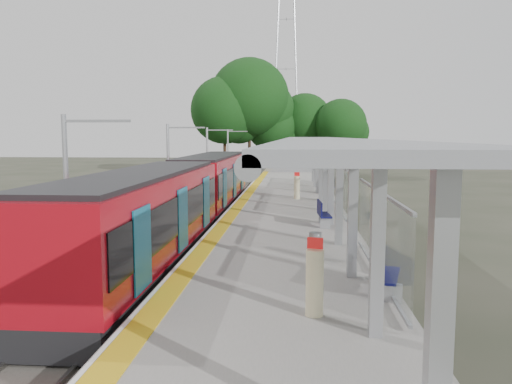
# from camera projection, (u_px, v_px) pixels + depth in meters

# --- Properties ---
(trackbed) EXTENTS (3.00, 70.00, 0.24)m
(trackbed) POSITION_uv_depth(u_px,v_px,m) (205.00, 219.00, 27.89)
(trackbed) COLOR #59544C
(trackbed) RESTS_ON ground
(platform) EXTENTS (6.00, 50.00, 1.00)m
(platform) POSITION_uv_depth(u_px,v_px,m) (286.00, 214.00, 27.50)
(platform) COLOR gray
(platform) RESTS_ON ground
(tactile_strip) EXTENTS (0.60, 50.00, 0.02)m
(tactile_strip) POSITION_uv_depth(u_px,v_px,m) (240.00, 204.00, 27.64)
(tactile_strip) COLOR gold
(tactile_strip) RESTS_ON platform
(end_fence) EXTENTS (6.00, 0.10, 1.20)m
(end_fence) POSITION_uv_depth(u_px,v_px,m) (290.00, 166.00, 52.09)
(end_fence) COLOR #9EA0A5
(end_fence) RESTS_ON platform
(train) EXTENTS (2.74, 27.60, 3.62)m
(train) POSITION_uv_depth(u_px,v_px,m) (188.00, 194.00, 23.20)
(train) COLOR black
(train) RESTS_ON ground
(canopy) EXTENTS (3.27, 38.00, 3.66)m
(canopy) POSITION_uv_depth(u_px,v_px,m) (320.00, 148.00, 23.18)
(canopy) COLOR #9EA0A5
(canopy) RESTS_ON platform
(pylon) EXTENTS (8.00, 4.00, 38.00)m
(pylon) POSITION_uv_depth(u_px,v_px,m) (286.00, 44.00, 78.00)
(pylon) COLOR #9EA0A5
(pylon) RESTS_ON ground
(tree_cluster) EXTENTS (20.57, 12.01, 13.85)m
(tree_cluster) POSITION_uv_depth(u_px,v_px,m) (265.00, 110.00, 59.08)
(tree_cluster) COLOR #382316
(tree_cluster) RESTS_ON ground
(catenary_masts) EXTENTS (2.08, 48.16, 5.40)m
(catenary_masts) POSITION_uv_depth(u_px,v_px,m) (170.00, 171.00, 26.71)
(catenary_masts) COLOR #9EA0A5
(catenary_masts) RESTS_ON ground
(bench_near) EXTENTS (0.85, 1.61, 1.05)m
(bench_near) POSITION_uv_depth(u_px,v_px,m) (384.00, 272.00, 11.87)
(bench_near) COLOR #0D0E43
(bench_near) RESTS_ON platform
(bench_mid) EXTENTS (0.57, 1.57, 1.05)m
(bench_mid) POSITION_uv_depth(u_px,v_px,m) (322.00, 213.00, 20.95)
(bench_mid) COLOR #0D0E43
(bench_mid) RESTS_ON platform
(bench_far) EXTENTS (0.95, 1.52, 1.00)m
(bench_far) POSITION_uv_depth(u_px,v_px,m) (326.00, 185.00, 32.69)
(bench_far) COLOR #0D0E43
(bench_far) RESTS_ON platform
(info_pillar_near) EXTENTS (0.38, 0.38, 1.67)m
(info_pillar_near) POSITION_uv_depth(u_px,v_px,m) (315.00, 282.00, 10.45)
(info_pillar_near) COLOR beige
(info_pillar_near) RESTS_ON platform
(info_pillar_far) EXTENTS (0.36, 0.36, 1.61)m
(info_pillar_far) POSITION_uv_depth(u_px,v_px,m) (297.00, 187.00, 29.83)
(info_pillar_far) COLOR beige
(info_pillar_far) RESTS_ON platform
(litter_bin) EXTENTS (0.42, 0.42, 0.79)m
(litter_bin) POSITION_uv_depth(u_px,v_px,m) (315.00, 245.00, 15.46)
(litter_bin) COLOR #9EA0A5
(litter_bin) RESTS_ON platform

